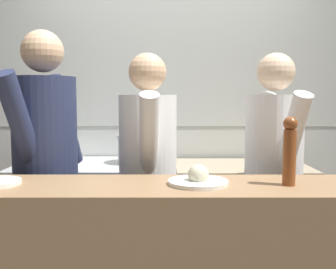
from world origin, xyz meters
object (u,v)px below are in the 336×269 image
Objects in this scene: plated_dish_appetiser at (196,179)px; stock_pot at (55,148)px; chef_sous at (146,179)px; chef_head_cook at (44,170)px; chef_line at (271,178)px; chefs_knife at (268,168)px; pepper_mill at (288,150)px; oven_range at (93,221)px; sauce_pot at (135,148)px.

stock_pot is at bearing 128.91° from plated_dish_appetiser.
plated_dish_appetiser is 0.16× the size of chef_sous.
chef_sous is (0.58, 0.07, -0.07)m from chef_head_cook.
chef_line reaches higher than plated_dish_appetiser.
chefs_knife is 1.17× the size of pepper_mill.
chefs_knife is 0.48m from chef_line.
sauce_pot is (0.32, 0.02, 0.56)m from oven_range.
oven_range is 3.80× the size of pepper_mill.
chef_line reaches higher than chefs_knife.
chef_head_cook is (-1.42, -0.55, 0.09)m from chefs_knife.
plated_dish_appetiser is at bearing -119.66° from chefs_knife.
stock_pot is 1.58m from chefs_knife.
stock_pot is 1.55m from plated_dish_appetiser.
sauce_pot is (0.60, 0.03, -0.01)m from stock_pot.
oven_range is at bearing 94.37° from chef_head_cook.
chef_sous is at bearing -55.86° from oven_range.
stock_pot reaches higher than sauce_pot.
oven_range is 1.79m from pepper_mill.
chef_line is (1.18, -0.64, 0.47)m from oven_range.
pepper_mill is (0.77, -1.25, 0.16)m from sauce_pot.
plated_dish_appetiser is 0.97m from chef_head_cook.
chef_line is at bearing -4.02° from chef_sous.
chef_head_cook is at bearing -121.83° from sauce_pot.
chef_head_cook is at bearing 149.41° from plated_dish_appetiser.
stock_pot is at bearing 138.18° from pepper_mill.
chef_sous reaches higher than sauce_pot.
sauce_pot is 1.29m from plated_dish_appetiser.
sauce_pot is at bearing 168.51° from chefs_knife.
plated_dish_appetiser is 0.62m from chef_sous.
chef_line is (-0.10, -0.47, 0.03)m from chefs_knife.
pepper_mill is at bearing -100.43° from chefs_knife.
sauce_pot is 0.69m from chef_sous.
stock_pot is 0.90× the size of pepper_mill.
pepper_mill reaches higher than stock_pot.
chef_line reaches higher than stock_pot.
chef_sous is (0.12, -0.68, -0.09)m from sauce_pot.
sauce_pot reaches higher than plated_dish_appetiser.
chef_sous is at bearing 21.73° from chef_head_cook.
oven_range is 0.90m from chef_head_cook.
pepper_mill is 0.65m from chef_line.
chef_head_cook reaches higher than plated_dish_appetiser.
oven_range is 0.92m from chef_sous.
stock_pot is at bearing 145.30° from chef_line.
chef_sous reaches higher than plated_dish_appetiser.
plated_dish_appetiser is at bearing -60.15° from oven_range.
plated_dish_appetiser is at bearing -141.80° from chef_line.
sauce_pot is 1.13× the size of plated_dish_appetiser.
chef_line reaches higher than oven_range.
chef_head_cook is 0.59m from chef_sous.
chef_line reaches higher than sauce_pot.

